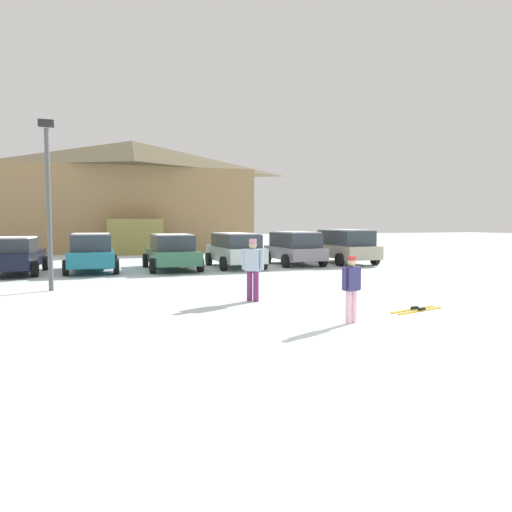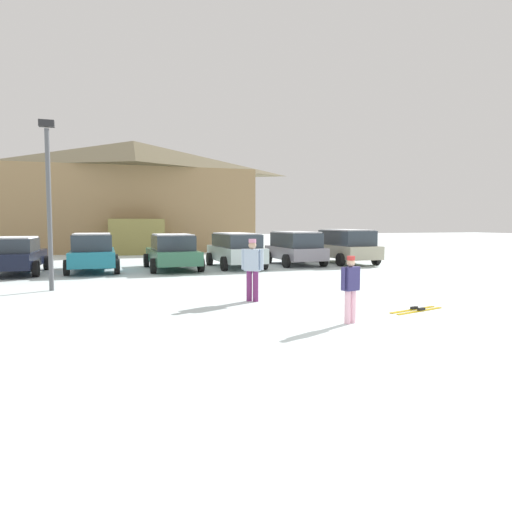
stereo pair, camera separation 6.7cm
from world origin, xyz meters
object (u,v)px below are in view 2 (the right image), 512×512
parked_grey_wagon (295,247)px  pair_of_skis (417,310)px  skier_adult_in_blue_parka (252,266)px  skier_teen_in_navy_coat (351,285)px  parked_green_coupe (172,252)px  parked_teal_hatchback (93,252)px  parked_silver_wagon (236,249)px  ski_lodge (134,195)px  parked_black_sedan (16,255)px  lamp_post (49,195)px  parked_beige_suv (346,245)px

parked_grey_wagon → pair_of_skis: size_ratio=2.56×
parked_grey_wagon → skier_adult_in_blue_parka: parked_grey_wagon is taller
parked_grey_wagon → skier_adult_in_blue_parka: bearing=-119.7°
skier_teen_in_navy_coat → pair_of_skis: bearing=17.5°
parked_green_coupe → pair_of_skis: 12.45m
skier_teen_in_navy_coat → parked_teal_hatchback: bearing=112.4°
parked_teal_hatchback → parked_silver_wagon: (6.39, -0.21, 0.05)m
skier_adult_in_blue_parka → ski_lodge: bearing=92.9°
parked_teal_hatchback → parked_green_coupe: size_ratio=0.97×
parked_black_sedan → parked_teal_hatchback: size_ratio=1.02×
pair_of_skis → lamp_post: size_ratio=0.31×
parked_teal_hatchback → parked_beige_suv: 12.46m
parked_grey_wagon → parked_beige_suv: (2.87, 0.00, 0.05)m
ski_lodge → lamp_post: bearing=-100.6°
ski_lodge → pair_of_skis: (4.58, -27.70, -4.25)m
pair_of_skis → skier_teen_in_navy_coat: bearing=-162.5°
parked_grey_wagon → lamp_post: size_ratio=0.79×
pair_of_skis → parked_grey_wagon: bearing=80.0°
ski_lodge → pair_of_skis: size_ratio=11.38×
ski_lodge → parked_teal_hatchback: 16.35m
skier_teen_in_navy_coat → pair_of_skis: skier_teen_in_navy_coat is taller
parked_teal_hatchback → skier_adult_in_blue_parka: bearing=-66.3°
parked_black_sedan → skier_teen_in_navy_coat: bearing=-57.0°
parked_beige_suv → pair_of_skis: size_ratio=2.85×
ski_lodge → parked_black_sedan: (-5.86, -15.74, -3.48)m
parked_silver_wagon → parked_beige_suv: parked_beige_suv is taller
parked_teal_hatchback → parked_beige_suv: bearing=0.4°
skier_adult_in_blue_parka → parked_green_coupe: bearing=94.7°
parked_black_sedan → parked_grey_wagon: parked_grey_wagon is taller
ski_lodge → parked_teal_hatchback: ski_lodge is taller
parked_black_sedan → pair_of_skis: (10.44, -11.96, -0.77)m
ski_lodge → skier_adult_in_blue_parka: size_ratio=10.92×
parked_beige_suv → lamp_post: 14.86m
lamp_post → skier_adult_in_blue_parka: bearing=-36.3°
parked_beige_suv → parked_silver_wagon: bearing=-177.2°
lamp_post → skier_teen_in_navy_coat: bearing=-48.1°
parked_black_sedan → parked_grey_wagon: size_ratio=1.15×
parked_silver_wagon → skier_adult_in_blue_parka: size_ratio=2.72×
parked_grey_wagon → parked_silver_wagon: bearing=-174.7°
lamp_post → parked_silver_wagon: bearing=35.6°
parked_teal_hatchback → lamp_post: lamp_post is taller
pair_of_skis → parked_green_coupe: bearing=109.1°
ski_lodge → parked_grey_wagon: 17.35m
parked_black_sedan → lamp_post: 6.25m
parked_beige_suv → parked_teal_hatchback: bearing=-179.6°
ski_lodge → lamp_post: size_ratio=3.50×
parked_grey_wagon → lamp_post: lamp_post is taller
pair_of_skis → skier_adult_in_blue_parka: bearing=142.7°
parked_green_coupe → parked_grey_wagon: bearing=2.9°
parked_green_coupe → parked_beige_suv: 9.07m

